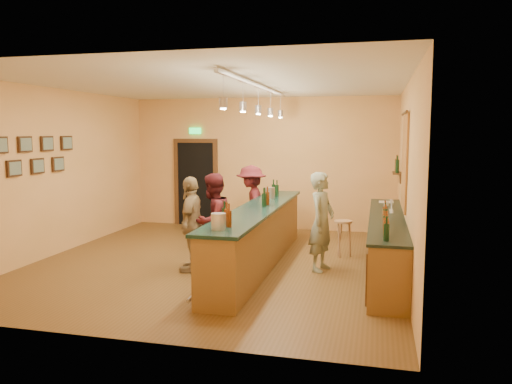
% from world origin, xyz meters
% --- Properties ---
extents(floor, '(7.00, 7.00, 0.00)m').
position_xyz_m(floor, '(0.00, 0.00, 0.00)').
color(floor, brown).
rests_on(floor, ground).
extents(ceiling, '(6.50, 7.00, 0.02)m').
position_xyz_m(ceiling, '(0.00, 0.00, 3.20)').
color(ceiling, silver).
rests_on(ceiling, wall_back).
extents(wall_back, '(6.50, 0.02, 3.20)m').
position_xyz_m(wall_back, '(0.00, 3.50, 1.60)').
color(wall_back, tan).
rests_on(wall_back, floor).
extents(wall_front, '(6.50, 0.02, 3.20)m').
position_xyz_m(wall_front, '(0.00, -3.50, 1.60)').
color(wall_front, tan).
rests_on(wall_front, floor).
extents(wall_left, '(0.02, 7.00, 3.20)m').
position_xyz_m(wall_left, '(-3.25, 0.00, 1.60)').
color(wall_left, tan).
rests_on(wall_left, floor).
extents(wall_right, '(0.02, 7.00, 3.20)m').
position_xyz_m(wall_right, '(3.25, 0.00, 1.60)').
color(wall_right, tan).
rests_on(wall_right, floor).
extents(doorway, '(1.15, 0.09, 2.48)m').
position_xyz_m(doorway, '(-1.70, 3.47, 1.13)').
color(doorway, black).
rests_on(doorway, wall_back).
extents(tapestry, '(0.03, 1.40, 1.60)m').
position_xyz_m(tapestry, '(3.23, 0.40, 1.85)').
color(tapestry, maroon).
rests_on(tapestry, wall_right).
extents(bottle_shelf, '(0.17, 0.55, 0.54)m').
position_xyz_m(bottle_shelf, '(3.17, 1.90, 1.67)').
color(bottle_shelf, '#462A15').
rests_on(bottle_shelf, wall_right).
extents(picture_grid, '(0.06, 2.20, 0.70)m').
position_xyz_m(picture_grid, '(-3.21, -0.75, 1.95)').
color(picture_grid, '#382111').
rests_on(picture_grid, wall_left).
extents(back_counter, '(0.60, 4.55, 1.27)m').
position_xyz_m(back_counter, '(2.97, 0.18, 0.49)').
color(back_counter, brown).
rests_on(back_counter, floor).
extents(tasting_bar, '(0.73, 5.10, 1.38)m').
position_xyz_m(tasting_bar, '(0.76, -0.00, 0.61)').
color(tasting_bar, brown).
rests_on(tasting_bar, floor).
extents(pendant_track, '(0.11, 4.60, 0.50)m').
position_xyz_m(pendant_track, '(0.76, -0.00, 2.98)').
color(pendant_track, silver).
rests_on(pendant_track, ceiling).
extents(bartender, '(0.55, 0.70, 1.69)m').
position_xyz_m(bartender, '(1.89, -0.05, 0.85)').
color(bartender, gray).
rests_on(bartender, floor).
extents(customer_a, '(0.86, 0.97, 1.66)m').
position_xyz_m(customer_a, '(0.04, -0.35, 0.83)').
color(customer_a, '#59191E').
rests_on(customer_a, floor).
extents(customer_b, '(0.49, 0.98, 1.62)m').
position_xyz_m(customer_b, '(-0.26, -0.59, 0.81)').
color(customer_b, '#997A51').
rests_on(customer_b, floor).
extents(customer_c, '(0.88, 1.21, 1.67)m').
position_xyz_m(customer_c, '(0.21, 1.66, 0.84)').
color(customer_c, '#59191E').
rests_on(customer_c, floor).
extents(bar_stool, '(0.34, 0.34, 0.69)m').
position_xyz_m(bar_stool, '(2.18, 1.01, 0.55)').
color(bar_stool, olive).
rests_on(bar_stool, floor).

